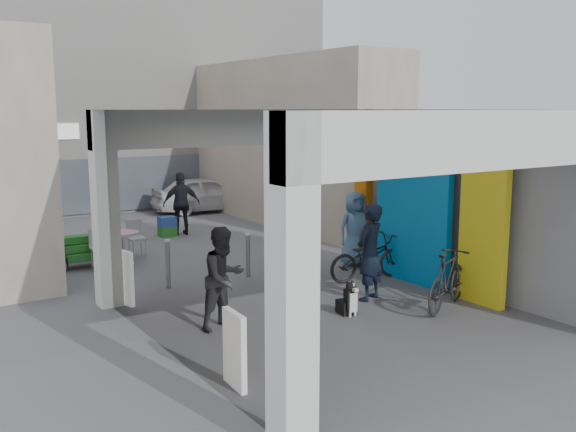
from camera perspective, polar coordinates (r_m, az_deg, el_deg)
ground at (r=11.70m, az=1.84°, el=-7.97°), size 90.00×90.00×0.00m
arcade_canopy at (r=10.90m, az=6.71°, el=3.06°), size 6.40×6.45×6.40m
far_building at (r=24.01m, az=-17.90°, el=10.21°), size 18.00×4.08×8.00m
plaza_bldg_right at (r=19.92m, az=0.15°, el=6.60°), size 2.00×9.00×5.00m
bollard_left at (r=12.92m, az=-10.62°, el=-4.25°), size 0.09×0.09×0.95m
bollard_center at (r=13.59m, az=-3.57°, el=-3.53°), size 0.09×0.09×0.91m
bollard_right at (r=14.47m, az=1.62°, el=-2.54°), size 0.09×0.09×0.99m
advert_board_near at (r=8.32m, az=-4.74°, el=-11.72°), size 0.13×0.55×1.00m
advert_board_far at (r=12.03m, az=-14.38°, el=-5.27°), size 0.21×0.55×1.00m
cafe_set at (r=15.37m, az=-15.15°, el=-2.83°), size 1.48×1.19×0.89m
produce_stand at (r=15.14m, az=-17.62°, el=-3.29°), size 1.06×0.57×0.70m
crate_stack at (r=18.15m, az=-10.69°, el=-0.92°), size 0.46×0.36×0.56m
border_collie at (r=11.18m, az=5.39°, el=-7.51°), size 0.23×0.46×0.63m
man_with_dog at (r=11.92m, az=7.30°, el=-3.22°), size 0.77×0.64×1.81m
man_back_turned at (r=10.40m, az=-5.71°, el=-5.48°), size 0.95×0.82×1.67m
man_elderly at (r=14.46m, az=5.95°, el=-1.15°), size 0.87×0.60×1.70m
man_crates at (r=18.21m, az=-9.45°, el=1.08°), size 1.11×0.66×1.77m
bicycle_front at (r=13.40m, az=7.11°, el=-3.68°), size 1.87×0.82×0.95m
bicycle_rear at (r=11.73m, az=13.99°, el=-5.52°), size 1.81×1.15×1.06m
white_van at (r=22.27m, az=-7.36°, el=1.97°), size 3.74×1.76×1.24m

